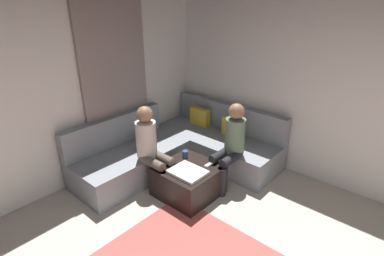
% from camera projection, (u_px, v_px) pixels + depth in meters
% --- Properties ---
extents(wall_back, '(6.00, 0.12, 2.70)m').
position_uv_depth(wall_back, '(355.00, 95.00, 3.83)').
color(wall_back, silver).
rests_on(wall_back, ground_plane).
extents(wall_left, '(0.12, 6.00, 2.70)m').
position_uv_depth(wall_left, '(20.00, 102.00, 3.58)').
color(wall_left, silver).
rests_on(wall_left, ground_plane).
extents(curtain_panel, '(0.06, 1.10, 2.50)m').
position_uv_depth(curtain_panel, '(116.00, 89.00, 4.46)').
color(curtain_panel, gray).
rests_on(curtain_panel, ground_plane).
extents(sectional_couch, '(2.10, 2.55, 0.87)m').
position_uv_depth(sectional_couch, '(181.00, 148.00, 4.78)').
color(sectional_couch, gray).
rests_on(sectional_couch, ground_plane).
extents(ottoman, '(0.76, 0.76, 0.42)m').
position_uv_depth(ottoman, '(188.00, 180.00, 4.08)').
color(ottoman, black).
rests_on(ottoman, ground_plane).
extents(folded_blanket, '(0.44, 0.36, 0.04)m').
position_uv_depth(folded_blanket, '(188.00, 172.00, 3.84)').
color(folded_blanket, white).
rests_on(folded_blanket, ottoman).
extents(coffee_mug, '(0.08, 0.08, 0.10)m').
position_uv_depth(coffee_mug, '(185.00, 154.00, 4.23)').
color(coffee_mug, '#334C72').
rests_on(coffee_mug, ottoman).
extents(game_remote, '(0.05, 0.15, 0.02)m').
position_uv_depth(game_remote, '(209.00, 165.00, 4.03)').
color(game_remote, white).
rests_on(game_remote, ottoman).
extents(person_on_couch_back, '(0.30, 0.60, 1.20)m').
position_uv_depth(person_on_couch_back, '(231.00, 143.00, 4.13)').
color(person_on_couch_back, black).
rests_on(person_on_couch_back, ground_plane).
extents(person_on_couch_side, '(0.60, 0.30, 1.20)m').
position_uv_depth(person_on_couch_side, '(151.00, 146.00, 4.04)').
color(person_on_couch_side, brown).
rests_on(person_on_couch_side, ground_plane).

